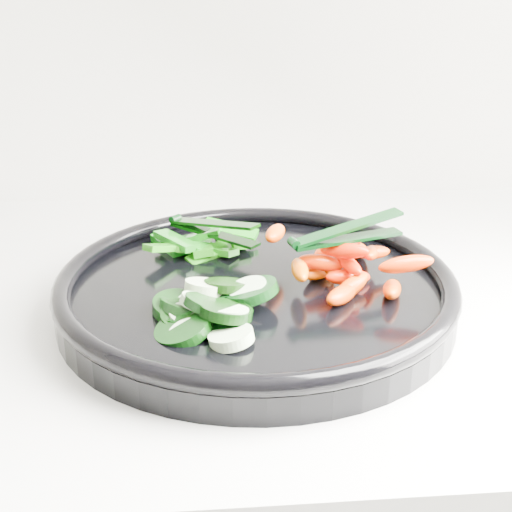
{
  "coord_description": "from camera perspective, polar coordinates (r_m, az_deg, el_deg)",
  "views": [
    {
      "loc": [
        0.46,
        1.05,
        1.24
      ],
      "look_at": [
        0.51,
        1.65,
        0.99
      ],
      "focal_mm": 50.0,
      "sensor_mm": 36.0,
      "label": 1
    }
  ],
  "objects": [
    {
      "name": "veggie_tray",
      "position": [
        0.67,
        0.0,
        -2.73
      ],
      "size": [
        0.39,
        0.39,
        0.04
      ],
      "color": "black",
      "rests_on": "counter"
    },
    {
      "name": "tong_carrot",
      "position": [
        0.66,
        7.07,
        1.77
      ],
      "size": [
        0.11,
        0.05,
        0.02
      ],
      "color": "black",
      "rests_on": "carrot_pile"
    },
    {
      "name": "cucumber_pile",
      "position": [
        0.61,
        -4.11,
        -4.22
      ],
      "size": [
        0.12,
        0.13,
        0.04
      ],
      "color": "black",
      "rests_on": "veggie_tray"
    },
    {
      "name": "carrot_pile",
      "position": [
        0.67,
        6.86,
        -0.71
      ],
      "size": [
        0.15,
        0.15,
        0.05
      ],
      "color": "#FF5600",
      "rests_on": "veggie_tray"
    },
    {
      "name": "pepper_pile",
      "position": [
        0.75,
        -4.37,
        0.97
      ],
      "size": [
        0.12,
        0.08,
        0.03
      ],
      "color": "#10690A",
      "rests_on": "veggie_tray"
    },
    {
      "name": "tong_pepper",
      "position": [
        0.74,
        -3.6,
        2.25
      ],
      "size": [
        0.09,
        0.09,
        0.02
      ],
      "color": "black",
      "rests_on": "pepper_pile"
    }
  ]
}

